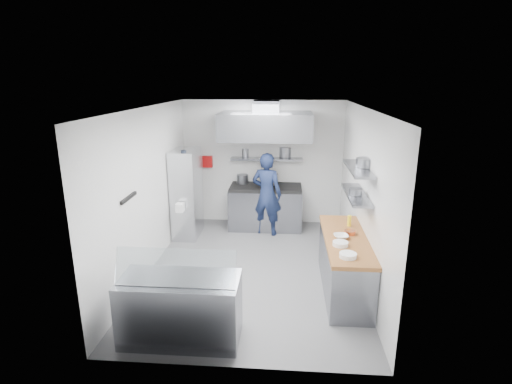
# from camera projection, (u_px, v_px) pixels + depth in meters

# --- Properties ---
(floor) EXTENTS (5.00, 5.00, 0.00)m
(floor) POSITION_uv_depth(u_px,v_px,m) (253.00, 269.00, 7.05)
(floor) COLOR #4C4C4E
(floor) RESTS_ON ground
(ceiling) EXTENTS (5.00, 5.00, 0.00)m
(ceiling) POSITION_uv_depth(u_px,v_px,m) (253.00, 108.00, 6.28)
(ceiling) COLOR silver
(ceiling) RESTS_ON wall_back
(wall_back) EXTENTS (3.60, 2.80, 0.02)m
(wall_back) POSITION_uv_depth(u_px,v_px,m) (262.00, 163.00, 9.06)
(wall_back) COLOR white
(wall_back) RESTS_ON floor
(wall_front) EXTENTS (3.60, 2.80, 0.02)m
(wall_front) POSITION_uv_depth(u_px,v_px,m) (234.00, 258.00, 4.27)
(wall_front) COLOR white
(wall_front) RESTS_ON floor
(wall_left) EXTENTS (2.80, 5.00, 0.02)m
(wall_left) POSITION_uv_depth(u_px,v_px,m) (148.00, 191.00, 6.80)
(wall_left) COLOR white
(wall_left) RESTS_ON floor
(wall_right) EXTENTS (2.80, 5.00, 0.02)m
(wall_right) POSITION_uv_depth(u_px,v_px,m) (363.00, 196.00, 6.53)
(wall_right) COLOR white
(wall_right) RESTS_ON floor
(gas_range) EXTENTS (1.60, 0.80, 0.90)m
(gas_range) POSITION_uv_depth(u_px,v_px,m) (266.00, 208.00, 8.93)
(gas_range) COLOR gray
(gas_range) RESTS_ON floor
(cooktop) EXTENTS (1.57, 0.78, 0.06)m
(cooktop) POSITION_uv_depth(u_px,v_px,m) (266.00, 187.00, 8.80)
(cooktop) COLOR black
(cooktop) RESTS_ON gas_range
(stock_pot_left) EXTENTS (0.26, 0.26, 0.20)m
(stock_pot_left) POSITION_uv_depth(u_px,v_px,m) (242.00, 179.00, 9.01)
(stock_pot_left) COLOR slate
(stock_pot_left) RESTS_ON cooktop
(stock_pot_mid) EXTENTS (0.30, 0.30, 0.24)m
(stock_pot_mid) POSITION_uv_depth(u_px,v_px,m) (271.00, 179.00, 8.92)
(stock_pot_mid) COLOR slate
(stock_pot_mid) RESTS_ON cooktop
(over_range_shelf) EXTENTS (1.60, 0.30, 0.04)m
(over_range_shelf) POSITION_uv_depth(u_px,v_px,m) (266.00, 159.00, 8.87)
(over_range_shelf) COLOR gray
(over_range_shelf) RESTS_ON wall_back
(shelf_pot_a) EXTENTS (0.23, 0.23, 0.18)m
(shelf_pot_a) POSITION_uv_depth(u_px,v_px,m) (246.00, 152.00, 9.11)
(shelf_pot_a) COLOR slate
(shelf_pot_a) RESTS_ON over_range_shelf
(shelf_pot_b) EXTENTS (0.30, 0.30, 0.22)m
(shelf_pot_b) POSITION_uv_depth(u_px,v_px,m) (285.00, 152.00, 9.03)
(shelf_pot_b) COLOR slate
(shelf_pot_b) RESTS_ON over_range_shelf
(extractor_hood) EXTENTS (1.90, 1.15, 0.55)m
(extractor_hood) POSITION_uv_depth(u_px,v_px,m) (266.00, 126.00, 8.26)
(extractor_hood) COLOR gray
(extractor_hood) RESTS_ON wall_back
(hood_duct) EXTENTS (0.55, 0.55, 0.24)m
(hood_duct) POSITION_uv_depth(u_px,v_px,m) (266.00, 106.00, 8.37)
(hood_duct) COLOR slate
(hood_duct) RESTS_ON extractor_hood
(red_firebox) EXTENTS (0.22, 0.10, 0.26)m
(red_firebox) POSITION_uv_depth(u_px,v_px,m) (208.00, 162.00, 9.09)
(red_firebox) COLOR #B40E0F
(red_firebox) RESTS_ON wall_back
(chef) EXTENTS (0.74, 0.59, 1.78)m
(chef) POSITION_uv_depth(u_px,v_px,m) (267.00, 194.00, 8.44)
(chef) COLOR #151F40
(chef) RESTS_ON floor
(wire_rack) EXTENTS (0.50, 0.90, 1.85)m
(wire_rack) POSITION_uv_depth(u_px,v_px,m) (187.00, 193.00, 8.37)
(wire_rack) COLOR silver
(wire_rack) RESTS_ON floor
(rack_bin_a) EXTENTS (0.15, 0.18, 0.17)m
(rack_bin_a) POSITION_uv_depth(u_px,v_px,m) (180.00, 207.00, 7.86)
(rack_bin_a) COLOR white
(rack_bin_a) RESTS_ON wire_rack
(rack_bin_b) EXTENTS (0.12, 0.16, 0.14)m
(rack_bin_b) POSITION_uv_depth(u_px,v_px,m) (185.00, 177.00, 8.22)
(rack_bin_b) COLOR yellow
(rack_bin_b) RESTS_ON wire_rack
(rack_jar) EXTENTS (0.11, 0.11, 0.18)m
(rack_jar) POSITION_uv_depth(u_px,v_px,m) (184.00, 155.00, 7.85)
(rack_jar) COLOR black
(rack_jar) RESTS_ON wire_rack
(knife_strip) EXTENTS (0.04, 0.55, 0.05)m
(knife_strip) POSITION_uv_depth(u_px,v_px,m) (129.00, 198.00, 5.89)
(knife_strip) COLOR black
(knife_strip) RESTS_ON wall_left
(prep_counter_base) EXTENTS (0.62, 2.00, 0.84)m
(prep_counter_base) POSITION_uv_depth(u_px,v_px,m) (344.00, 266.00, 6.25)
(prep_counter_base) COLOR gray
(prep_counter_base) RESTS_ON floor
(prep_counter_top) EXTENTS (0.65, 2.04, 0.06)m
(prep_counter_top) POSITION_uv_depth(u_px,v_px,m) (346.00, 239.00, 6.13)
(prep_counter_top) COLOR #955928
(prep_counter_top) RESTS_ON prep_counter_base
(plate_stack_a) EXTENTS (0.24, 0.24, 0.06)m
(plate_stack_a) POSITION_uv_depth(u_px,v_px,m) (348.00, 255.00, 5.43)
(plate_stack_a) COLOR white
(plate_stack_a) RESTS_ON prep_counter_top
(plate_stack_b) EXTENTS (0.23, 0.23, 0.06)m
(plate_stack_b) POSITION_uv_depth(u_px,v_px,m) (340.00, 244.00, 5.81)
(plate_stack_b) COLOR white
(plate_stack_b) RESTS_ON prep_counter_top
(copper_pan) EXTENTS (0.18, 0.18, 0.06)m
(copper_pan) POSITION_uv_depth(u_px,v_px,m) (350.00, 232.00, 6.24)
(copper_pan) COLOR #DB6D3D
(copper_pan) RESTS_ON prep_counter_top
(squeeze_bottle) EXTENTS (0.06, 0.06, 0.18)m
(squeeze_bottle) POSITION_uv_depth(u_px,v_px,m) (349.00, 221.00, 6.57)
(squeeze_bottle) COLOR yellow
(squeeze_bottle) RESTS_ON prep_counter_top
(mixing_bowl) EXTENTS (0.24, 0.24, 0.05)m
(mixing_bowl) POSITION_uv_depth(u_px,v_px,m) (341.00, 236.00, 6.09)
(mixing_bowl) COLOR white
(mixing_bowl) RESTS_ON prep_counter_top
(wall_shelf_lower) EXTENTS (0.30, 1.30, 0.04)m
(wall_shelf_lower) POSITION_uv_depth(u_px,v_px,m) (356.00, 195.00, 6.23)
(wall_shelf_lower) COLOR gray
(wall_shelf_lower) RESTS_ON wall_right
(wall_shelf_upper) EXTENTS (0.30, 1.30, 0.04)m
(wall_shelf_upper) POSITION_uv_depth(u_px,v_px,m) (358.00, 168.00, 6.12)
(wall_shelf_upper) COLOR gray
(wall_shelf_upper) RESTS_ON wall_right
(shelf_pot_c) EXTENTS (0.20, 0.20, 0.10)m
(shelf_pot_c) POSITION_uv_depth(u_px,v_px,m) (356.00, 192.00, 6.14)
(shelf_pot_c) COLOR slate
(shelf_pot_c) RESTS_ON wall_shelf_lower
(shelf_pot_d) EXTENTS (0.27, 0.27, 0.14)m
(shelf_pot_d) POSITION_uv_depth(u_px,v_px,m) (365.00, 163.00, 6.10)
(shelf_pot_d) COLOR slate
(shelf_pot_d) RESTS_ON wall_shelf_upper
(display_case) EXTENTS (1.50, 0.70, 0.85)m
(display_case) POSITION_uv_depth(u_px,v_px,m) (181.00, 309.00, 5.07)
(display_case) COLOR gray
(display_case) RESTS_ON floor
(display_glass) EXTENTS (1.47, 0.19, 0.42)m
(display_glass) POSITION_uv_depth(u_px,v_px,m) (175.00, 267.00, 4.78)
(display_glass) COLOR silver
(display_glass) RESTS_ON display_case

